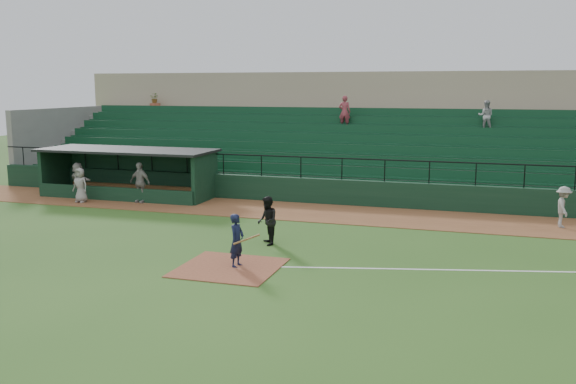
% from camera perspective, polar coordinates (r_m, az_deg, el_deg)
% --- Properties ---
extents(ground, '(90.00, 90.00, 0.00)m').
position_cam_1_polar(ground, '(20.24, -4.29, -6.17)').
color(ground, '#2C531B').
rests_on(ground, ground).
extents(warning_track, '(40.00, 4.00, 0.03)m').
position_cam_1_polar(warning_track, '(27.61, 1.88, -1.84)').
color(warning_track, brown).
rests_on(warning_track, ground).
extents(home_plate_dirt, '(3.00, 3.00, 0.03)m').
position_cam_1_polar(home_plate_dirt, '(19.35, -5.40, -6.89)').
color(home_plate_dirt, brown).
rests_on(home_plate_dirt, ground).
extents(foul_line, '(17.49, 4.44, 0.01)m').
position_cam_1_polar(foul_line, '(20.05, 19.01, -6.83)').
color(foul_line, white).
rests_on(foul_line, ground).
extents(stadium_structure, '(38.00, 13.08, 6.40)m').
position_cam_1_polar(stadium_structure, '(35.43, 5.61, 4.40)').
color(stadium_structure, black).
rests_on(stadium_structure, ground).
extents(dugout, '(8.90, 3.20, 2.42)m').
position_cam_1_polar(dugout, '(32.72, -14.02, 2.02)').
color(dugout, black).
rests_on(dugout, ground).
extents(batter_at_plate, '(1.03, 0.69, 1.67)m').
position_cam_1_polar(batter_at_plate, '(19.23, -4.70, -4.45)').
color(batter_at_plate, black).
rests_on(batter_at_plate, ground).
extents(umpire, '(0.97, 1.04, 1.72)m').
position_cam_1_polar(umpire, '(21.86, -1.90, -2.64)').
color(umpire, black).
rests_on(umpire, ground).
extents(runner, '(0.66, 1.08, 1.63)m').
position_cam_1_polar(runner, '(26.69, 23.87, -1.26)').
color(runner, gray).
rests_on(runner, warning_track).
extents(dugout_player_a, '(1.19, 0.63, 1.93)m').
position_cam_1_polar(dugout_player_a, '(30.47, -13.40, 0.85)').
color(dugout_player_a, gray).
rests_on(dugout_player_a, warning_track).
extents(dugout_player_b, '(0.86, 0.61, 1.65)m').
position_cam_1_polar(dugout_player_b, '(31.34, -18.45, 0.60)').
color(dugout_player_b, gray).
rests_on(dugout_player_b, warning_track).
extents(dugout_player_c, '(1.70, 1.21, 1.77)m').
position_cam_1_polar(dugout_player_c, '(32.57, -18.63, 1.02)').
color(dugout_player_c, '#A9A49E').
rests_on(dugout_player_c, warning_track).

